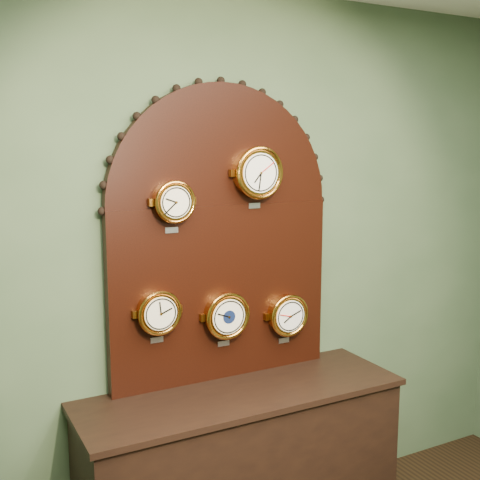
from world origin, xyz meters
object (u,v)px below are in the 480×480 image
roman_clock (174,202)px  tide_clock (287,315)px  display_board (222,225)px  arabic_clock (258,173)px  barometer (226,315)px  hygrometer (159,312)px  shop_counter (242,471)px

roman_clock → tide_clock: bearing=-0.1°
display_board → arabic_clock: (0.17, -0.07, 0.26)m
arabic_clock → barometer: bearing=179.9°
roman_clock → hygrometer: roman_clock is taller
arabic_clock → hygrometer: size_ratio=1.17×
barometer → tide_clock: size_ratio=1.04×
shop_counter → display_board: bearing=90.0°
arabic_clock → barometer: arabic_clock is taller
barometer → hygrometer: bearing=179.9°
hygrometer → tide_clock: hygrometer is taller
shop_counter → display_board: 1.25m
hygrometer → shop_counter: bearing=-22.6°
hygrometer → tide_clock: bearing=-0.0°
shop_counter → roman_clock: roman_clock is taller
display_board → roman_clock: display_board is taller
display_board → roman_clock: size_ratio=6.01×
display_board → tide_clock: bearing=-10.6°
arabic_clock → tide_clock: size_ratio=1.12×
hygrometer → display_board: bearing=10.2°
shop_counter → display_board: display_board is taller
arabic_clock → hygrometer: 0.85m
arabic_clock → display_board: bearing=158.4°
shop_counter → roman_clock: size_ratio=6.28×
display_board → roman_clock: 0.32m
display_board → hygrometer: bearing=-169.8°
roman_clock → barometer: (0.27, -0.00, -0.59)m
roman_clock → barometer: 0.65m
roman_clock → arabic_clock: arabic_clock is taller
arabic_clock → hygrometer: (-0.54, 0.00, -0.65)m
arabic_clock → tide_clock: arabic_clock is taller
shop_counter → arabic_clock: 1.51m
barometer → shop_counter: bearing=-86.8°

